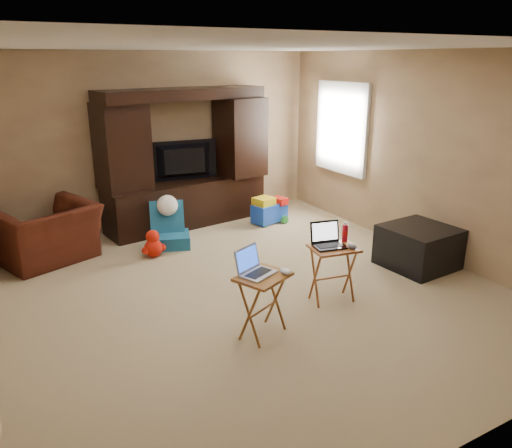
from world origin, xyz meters
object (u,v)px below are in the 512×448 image
recliner (47,233)px  laptop_right (330,236)px  ottoman (418,247)px  tray_table_left (263,305)px  plush_toy (153,243)px  push_toy (269,209)px  mouse_left (285,271)px  entertainment_center (185,159)px  laptop_left (258,262)px  mouse_right (352,246)px  water_bottle (345,233)px  television (185,161)px  tray_table_right (332,274)px  child_rocker (172,225)px

recliner → laptop_right: (2.35, -2.57, 0.36)m
ottoman → tray_table_left: 2.47m
laptop_right → plush_toy: bearing=131.9°
push_toy → mouse_left: (-1.54, -2.84, 0.41)m
entertainment_center → laptop_right: 3.11m
recliner → mouse_left: recliner is taller
tray_table_left → laptop_right: bearing=-7.8°
entertainment_center → ottoman: 3.48m
laptop_right → entertainment_center: bearing=107.4°
push_toy → laptop_left: laptop_left is taller
ottoman → mouse_left: size_ratio=6.39×
mouse_right → laptop_left: bearing=-175.8°
plush_toy → water_bottle: water_bottle is taller
push_toy → mouse_right: 2.77m
television → laptop_right: television is taller
tray_table_right → laptop_right: bearing=164.0°
recliner → laptop_right: 3.50m
plush_toy → laptop_right: (1.18, -2.05, 0.54)m
ottoman → recliner: bearing=148.3°
child_rocker → tray_table_right: 2.47m
child_rocker → ottoman: bearing=-22.7°
mouse_right → television: bearing=98.2°
recliner → ottoman: (3.85, -2.38, -0.11)m
entertainment_center → mouse_right: (0.47, -3.22, -0.38)m
push_toy → plush_toy: bearing=177.9°
push_toy → mouse_left: mouse_left is taller
push_toy → mouse_right: (-0.64, -2.66, 0.41)m
push_toy → tray_table_right: bearing=-122.2°
television → tray_table_left: 3.47m
push_toy → mouse_right: bearing=-118.8°
laptop_left → plush_toy: bearing=72.4°
entertainment_center → television: (0.00, 0.01, -0.04)m
laptop_left → television: bearing=55.5°
recliner → ottoman: recliner is taller
television → laptop_right: 3.12m
laptop_right → water_bottle: bearing=26.0°
recliner → laptop_right: size_ratio=3.51×
entertainment_center → push_toy: (1.11, -0.56, -0.79)m
ottoman → laptop_right: size_ratio=2.46×
television → tray_table_right: bearing=102.7°
child_rocker → tray_table_right: size_ratio=1.01×
television → mouse_left: 3.46m
plush_toy → mouse_left: mouse_left is taller
television → tray_table_right: television is taller
television → laptop_right: (0.30, -3.09, -0.24)m
television → mouse_right: television is taller
plush_toy → water_bottle: bearing=-54.5°
tray_table_left → recliner: bearing=93.6°
child_rocker → water_bottle: water_bottle is taller
ottoman → child_rocker: bearing=138.2°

